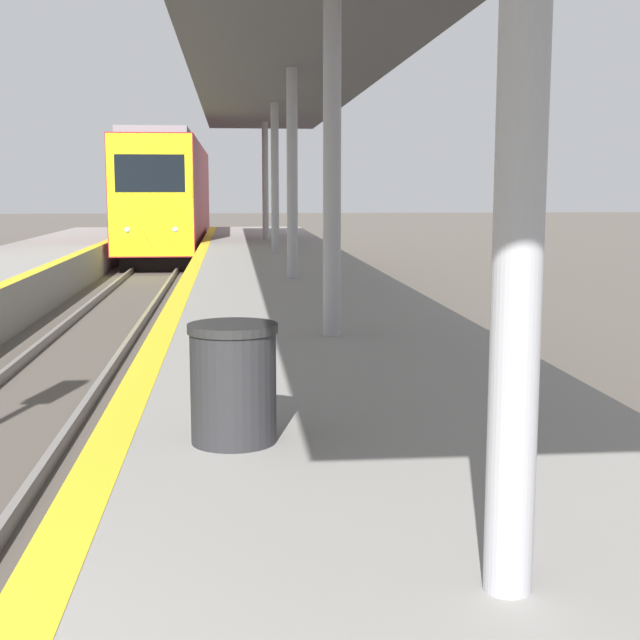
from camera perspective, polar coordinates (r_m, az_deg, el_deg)
name	(u,v)px	position (r m, az deg, el deg)	size (l,w,h in m)	color
train	(171,197)	(37.73, -9.54, 7.79)	(2.69, 18.95, 4.66)	black
station_canopy	(292,66)	(17.33, -1.82, 15.97)	(3.88, 34.02, 4.17)	#99999E
trash_bin	(233,383)	(6.07, -5.57, -4.02)	(0.61, 0.61, 0.82)	#262628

